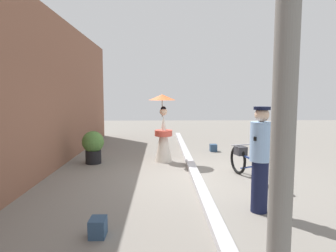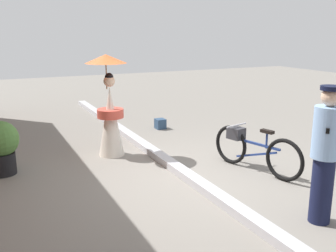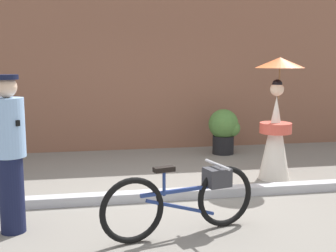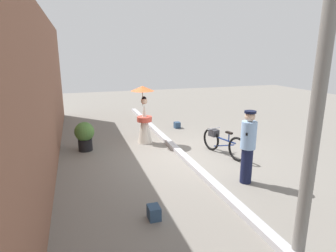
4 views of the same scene
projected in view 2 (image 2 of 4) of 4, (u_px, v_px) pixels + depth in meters
ground_plane at (185, 177)px, 6.25m from camera, size 30.00×30.00×0.00m
sidewalk_curb at (185, 174)px, 6.23m from camera, size 14.00×0.20×0.12m
bicycle_near_officer at (253, 148)px, 6.47m from camera, size 1.73×0.60×0.75m
person_officer at (326, 152)px, 4.59m from camera, size 0.34×0.34×1.68m
person_with_parasol at (110, 107)px, 7.17m from camera, size 0.75×0.75×1.88m
potted_plant_by_door at (1, 145)px, 6.29m from camera, size 0.60×0.59×0.89m
backpack_spare at (161, 123)px, 9.32m from camera, size 0.24×0.22×0.24m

